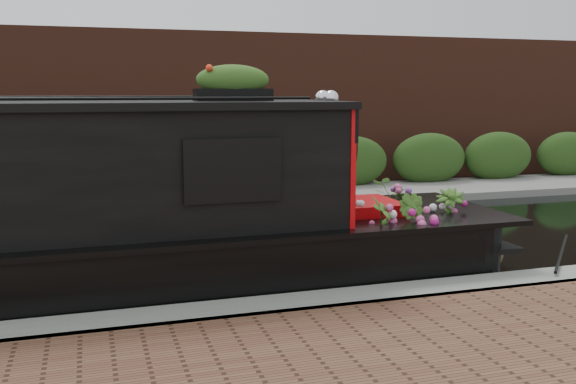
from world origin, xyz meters
name	(u,v)px	position (x,y,z in m)	size (l,w,h in m)	color
ground	(213,253)	(0.00, 0.00, 0.00)	(80.00, 80.00, 0.00)	black
near_bank_coping	(271,326)	(0.00, -3.30, 0.00)	(40.00, 0.60, 0.50)	gray
far_bank_path	(177,207)	(0.00, 4.20, 0.00)	(40.00, 2.40, 0.34)	slate
far_hedge	(172,200)	(0.00, 5.10, 0.00)	(40.00, 1.10, 2.80)	#264617
far_brick_wall	(161,187)	(0.00, 7.20, 0.00)	(40.00, 1.00, 8.00)	#51281B
rope_fender	(483,251)	(3.64, -1.82, 0.20)	(0.40, 0.40, 0.43)	brown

